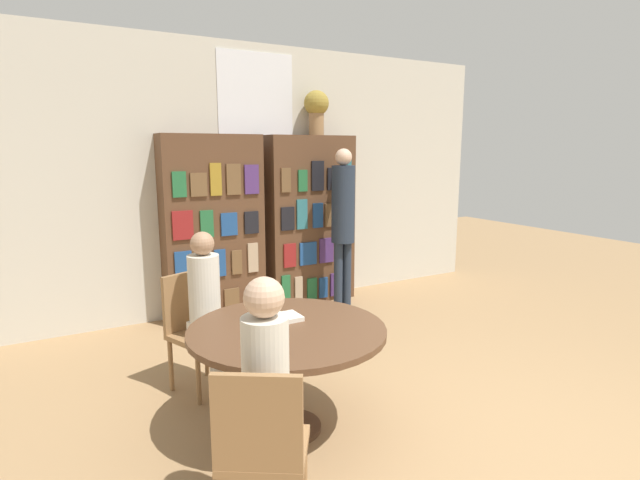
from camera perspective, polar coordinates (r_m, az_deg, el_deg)
The scene contains 12 objects.
ground_plane at distance 3.42m, azimuth 19.72°, elevation -22.95°, with size 16.00×16.00×0.00m, color #9E7A51.
wall_back at distance 5.87m, azimuth -7.24°, elevation 7.00°, with size 6.40×0.07×3.00m.
bookshelf_left at distance 5.54m, azimuth -12.10°, elevation 1.33°, with size 1.08×0.34×2.00m.
bookshelf_right at distance 6.01m, azimuth -1.10°, elevation 2.26°, with size 1.08×0.34×2.00m.
flower_vase at distance 6.01m, azimuth -0.41°, elevation 14.83°, with size 0.29×0.29×0.51m.
reading_table at distance 3.30m, azimuth -3.76°, elevation -11.70°, with size 1.28×1.28×0.72m.
chair_near_camera at distance 2.49m, azimuth -6.65°, elevation -22.29°, with size 0.55×0.55×0.91m.
chair_left_side at distance 4.02m, azimuth -14.13°, elevation -9.35°, with size 0.52×0.52×0.91m.
seated_reader_left at distance 3.82m, azimuth -12.57°, elevation -7.32°, with size 0.33×0.38×1.25m.
seated_reader_right at distance 2.54m, azimuth -6.02°, elevation -16.13°, with size 0.37×0.39×1.27m.
librarian_standing at distance 5.64m, azimuth 2.64°, elevation 2.95°, with size 0.26×0.53×1.85m.
open_book_on_table at distance 3.38m, azimuth -4.31°, elevation -8.90°, with size 0.24×0.18×0.03m.
Camera 1 is at (-2.25, -1.79, 1.85)m, focal length 28.00 mm.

